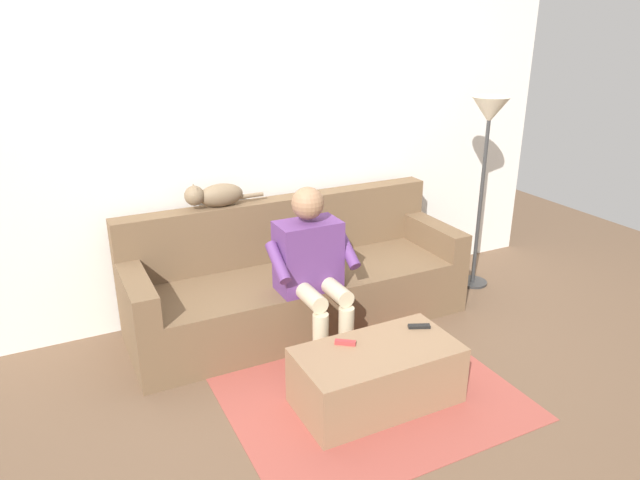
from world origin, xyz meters
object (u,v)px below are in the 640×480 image
object	(u,v)px
remote_black	(419,326)
coffee_table	(377,375)
cat_on_backrest	(214,195)
floor_lamp	(488,129)
person_solo_seated	(312,262)
remote_red	(345,342)
couch	(297,283)

from	to	relation	value
remote_black	coffee_table	bearing A→B (deg)	-141.31
cat_on_backrest	remote_black	size ratio (longest dim) A/B	4.24
floor_lamp	cat_on_backrest	bearing A→B (deg)	-9.34
person_solo_seated	remote_black	distance (m)	0.79
remote_red	floor_lamp	distance (m)	2.15
floor_lamp	remote_black	bearing A→B (deg)	36.88
person_solo_seated	floor_lamp	world-z (taller)	floor_lamp
coffee_table	remote_black	xyz separation A→B (m)	(-0.35, -0.09, 0.19)
coffee_table	person_solo_seated	distance (m)	0.84
coffee_table	remote_black	size ratio (longest dim) A/B	7.04
remote_black	person_solo_seated	bearing A→B (deg)	147.39
couch	floor_lamp	distance (m)	1.87
coffee_table	cat_on_backrest	distance (m)	1.64
couch	person_solo_seated	bearing A→B (deg)	80.84
cat_on_backrest	floor_lamp	bearing A→B (deg)	170.66
couch	coffee_table	size ratio (longest dim) A/B	2.59
remote_red	floor_lamp	world-z (taller)	floor_lamp
remote_black	remote_red	bearing A→B (deg)	-159.82
coffee_table	floor_lamp	xyz separation A→B (m)	(-1.58, -1.02, 1.12)
couch	remote_red	xyz separation A→B (m)	(0.14, 0.97, 0.07)
remote_red	floor_lamp	bearing A→B (deg)	-116.38
cat_on_backrest	remote_red	xyz separation A→B (m)	(-0.35, 1.23, -0.59)
cat_on_backrest	remote_red	distance (m)	1.41
person_solo_seated	coffee_table	bearing A→B (deg)	95.02
floor_lamp	person_solo_seated	bearing A→B (deg)	10.56
coffee_table	remote_red	distance (m)	0.26
person_solo_seated	remote_black	size ratio (longest dim) A/B	8.39
couch	floor_lamp	xyz separation A→B (m)	(-1.58, 0.08, 1.00)
coffee_table	remote_red	size ratio (longest dim) A/B	7.80
coffee_table	remote_red	bearing A→B (deg)	-41.33
floor_lamp	coffee_table	bearing A→B (deg)	32.76
couch	cat_on_backrest	size ratio (longest dim) A/B	4.30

